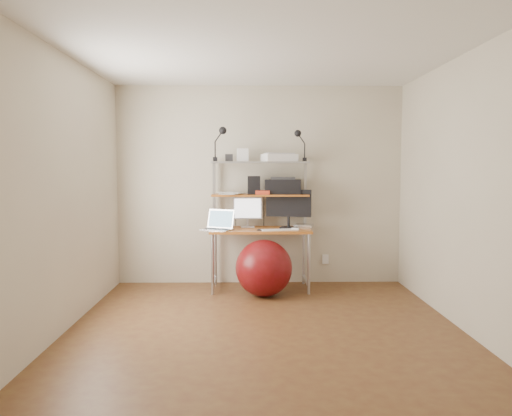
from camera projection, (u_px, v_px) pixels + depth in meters
The scene contains 20 objects.
room at pixel (264, 192), 4.54m from camera, with size 3.60×3.60×3.60m.
computer_desk at pixel (260, 210), 6.06m from camera, with size 1.20×0.60×1.57m.
wall_outlet at pixel (325, 259), 6.41m from camera, with size 0.08×0.01×0.12m, color white.
monitor_silver at pixel (248, 210), 6.13m from camera, with size 0.36×0.14×0.40m.
monitor_black at pixel (289, 205), 6.08m from camera, with size 0.55×0.20×0.55m.
laptop at pixel (219, 226), 5.91m from camera, with size 0.43×0.39×0.30m.
keyboard at pixel (279, 230), 5.86m from camera, with size 0.43×0.12×0.01m, color white.
mouse at pixel (295, 229), 5.89m from camera, with size 0.09×0.05×0.02m, color white.
mac_mini at pixel (304, 226), 6.13m from camera, with size 0.21×0.21×0.04m, color silver.
phone at pixel (260, 230), 5.87m from camera, with size 0.06×0.11×0.01m, color black.
printer at pixel (283, 186), 6.16m from camera, with size 0.46×0.33×0.21m.
nas_cube at pixel (254, 185), 6.10m from camera, with size 0.15×0.15×0.22m, color black.
red_box at pixel (263, 192), 6.06m from camera, with size 0.17×0.11×0.05m, color #B9371D.
scanner at pixel (279, 157), 6.06m from camera, with size 0.45×0.36×0.10m.
box_white at pixel (243, 155), 6.07m from camera, with size 0.13×0.11×0.16m, color white.
box_grey at pixel (229, 158), 6.12m from camera, with size 0.09×0.09×0.09m, color #2E2E30.
clip_lamp_left at pixel (221, 136), 5.94m from camera, with size 0.16×0.09×0.41m.
clip_lamp_right at pixel (299, 138), 6.01m from camera, with size 0.15×0.08×0.38m.
exercise_ball at pixel (264, 268), 5.71m from camera, with size 0.65×0.65×0.65m, color maroon.
paper_stack at pixel (229, 193), 6.10m from camera, with size 0.37×0.41×0.02m.
Camera 1 is at (-0.16, -4.54, 1.47)m, focal length 35.00 mm.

